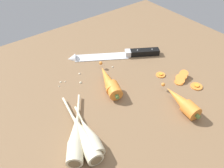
% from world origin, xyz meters
% --- Properties ---
extents(ground_plane, '(1.20, 0.90, 0.04)m').
position_xyz_m(ground_plane, '(0.00, 0.00, -0.02)').
color(ground_plane, brown).
extents(chefs_knife, '(0.31, 0.21, 0.04)m').
position_xyz_m(chefs_knife, '(0.11, 0.12, 0.01)').
color(chefs_knife, silver).
rests_on(chefs_knife, ground_plane).
extents(whole_carrot, '(0.09, 0.18, 0.04)m').
position_xyz_m(whole_carrot, '(-0.00, -0.01, 0.02)').
color(whole_carrot, orange).
rests_on(whole_carrot, ground_plane).
extents(whole_carrot_second, '(0.06, 0.16, 0.04)m').
position_xyz_m(whole_carrot_second, '(0.11, -0.21, 0.02)').
color(whole_carrot_second, orange).
rests_on(whole_carrot_second, ground_plane).
extents(parsnip_front, '(0.06, 0.24, 0.04)m').
position_xyz_m(parsnip_front, '(-0.18, -0.14, 0.02)').
color(parsnip_front, beige).
rests_on(parsnip_front, ground_plane).
extents(parsnip_mid_left, '(0.06, 0.18, 0.04)m').
position_xyz_m(parsnip_mid_left, '(-0.17, -0.15, 0.02)').
color(parsnip_mid_left, beige).
rests_on(parsnip_mid_left, ground_plane).
extents(parsnip_mid_right, '(0.15, 0.21, 0.04)m').
position_xyz_m(parsnip_mid_right, '(-0.20, -0.13, 0.02)').
color(parsnip_mid_right, beige).
rests_on(parsnip_mid_right, ground_plane).
extents(carrot_slice_stack, '(0.07, 0.04, 0.03)m').
position_xyz_m(carrot_slice_stack, '(0.21, -0.13, 0.01)').
color(carrot_slice_stack, orange).
rests_on(carrot_slice_stack, ground_plane).
extents(carrot_slice_stray_near, '(0.03, 0.03, 0.01)m').
position_xyz_m(carrot_slice_stray_near, '(0.17, -0.07, 0.00)').
color(carrot_slice_stray_near, orange).
rests_on(carrot_slice_stray_near, ground_plane).
extents(carrot_slice_stray_mid, '(0.04, 0.04, 0.01)m').
position_xyz_m(carrot_slice_stray_mid, '(0.22, -0.18, 0.00)').
color(carrot_slice_stray_mid, orange).
rests_on(carrot_slice_stray_mid, ground_plane).
extents(mince_crumbs, '(0.30, 0.05, 0.01)m').
position_xyz_m(mince_crumbs, '(0.04, 0.09, 0.00)').
color(mince_crumbs, beige).
rests_on(mince_crumbs, ground_plane).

